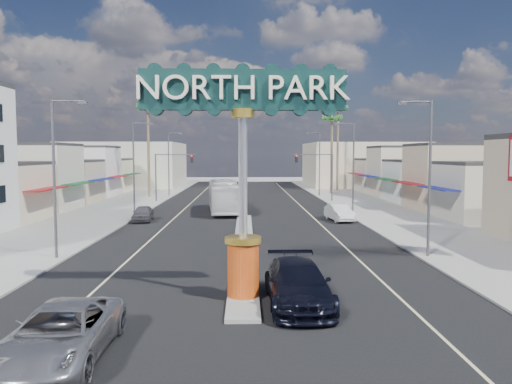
{
  "coord_description": "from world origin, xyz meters",
  "views": [
    {
      "loc": [
        0.08,
        -18.1,
        5.97
      ],
      "look_at": [
        0.73,
        11.18,
        3.73
      ],
      "focal_mm": 35.0,
      "sensor_mm": 36.0,
      "label": 1
    }
  ],
  "objects_px": {
    "palm_right_mid": "(332,123)",
    "city_bus": "(224,196)",
    "streetlight_r_near": "(427,170)",
    "traffic_signal_left": "(170,168)",
    "streetlight_r_mid": "(352,163)",
    "gateway_sign": "(243,155)",
    "suv_left": "(61,333)",
    "car_parked_right": "(339,213)",
    "streetlight_r_far": "(318,160)",
    "palm_left_far": "(148,113)",
    "traffic_signal_right": "(318,168)",
    "suv_right": "(298,284)",
    "streetlight_l_far": "(170,160)",
    "car_parked_left": "(143,213)",
    "streetlight_l_near": "(57,170)",
    "streetlight_l_mid": "(135,163)",
    "palm_right_far": "(338,114)"
  },
  "relations": [
    {
      "from": "suv_left",
      "to": "car_parked_right",
      "type": "distance_m",
      "value": 32.93
    },
    {
      "from": "gateway_sign",
      "to": "streetlight_r_far",
      "type": "height_order",
      "value": "gateway_sign"
    },
    {
      "from": "streetlight_l_near",
      "to": "palm_right_mid",
      "type": "height_order",
      "value": "palm_right_mid"
    },
    {
      "from": "streetlight_r_near",
      "to": "car_parked_right",
      "type": "xyz_separation_m",
      "value": [
        -1.92,
        15.99,
        -4.32
      ]
    },
    {
      "from": "palm_right_mid",
      "to": "car_parked_right",
      "type": "bearing_deg",
      "value": -98.5
    },
    {
      "from": "streetlight_l_mid",
      "to": "streetlight_r_mid",
      "type": "distance_m",
      "value": 20.87
    },
    {
      "from": "streetlight_r_far",
      "to": "car_parked_right",
      "type": "distance_m",
      "value": 26.44
    },
    {
      "from": "gateway_sign",
      "to": "palm_right_far",
      "type": "distance_m",
      "value": 62.2
    },
    {
      "from": "traffic_signal_left",
      "to": "streetlight_r_far",
      "type": "distance_m",
      "value": 21.2
    },
    {
      "from": "streetlight_l_near",
      "to": "streetlight_r_far",
      "type": "height_order",
      "value": "same"
    },
    {
      "from": "streetlight_r_near",
      "to": "suv_right",
      "type": "xyz_separation_m",
      "value": [
        -8.27,
        -8.83,
        -4.21
      ]
    },
    {
      "from": "suv_right",
      "to": "car_parked_left",
      "type": "distance_m",
      "value": 27.38
    },
    {
      "from": "streetlight_r_far",
      "to": "palm_left_far",
      "type": "relative_size",
      "value": 0.69
    },
    {
      "from": "car_parked_left",
      "to": "traffic_signal_left",
      "type": "bearing_deg",
      "value": 86.71
    },
    {
      "from": "palm_left_far",
      "to": "car_parked_left",
      "type": "bearing_deg",
      "value": -80.47
    },
    {
      "from": "palm_right_mid",
      "to": "suv_right",
      "type": "relative_size",
      "value": 2.05
    },
    {
      "from": "streetlight_l_near",
      "to": "palm_right_mid",
      "type": "distance_m",
      "value": 51.92
    },
    {
      "from": "city_bus",
      "to": "car_parked_left",
      "type": "bearing_deg",
      "value": -140.95
    },
    {
      "from": "streetlight_r_near",
      "to": "streetlight_r_mid",
      "type": "distance_m",
      "value": 20.0
    },
    {
      "from": "streetlight_r_near",
      "to": "car_parked_left",
      "type": "bearing_deg",
      "value": 140.23
    },
    {
      "from": "streetlight_l_far",
      "to": "palm_left_far",
      "type": "bearing_deg",
      "value": -142.08
    },
    {
      "from": "streetlight_l_near",
      "to": "palm_right_mid",
      "type": "bearing_deg",
      "value": 63.01
    },
    {
      "from": "streetlight_l_far",
      "to": "city_bus",
      "type": "height_order",
      "value": "streetlight_l_far"
    },
    {
      "from": "streetlight_r_far",
      "to": "palm_left_far",
      "type": "bearing_deg",
      "value": -175.12
    },
    {
      "from": "streetlight_l_far",
      "to": "car_parked_left",
      "type": "xyz_separation_m",
      "value": [
        1.43,
        -25.82,
        -4.37
      ]
    },
    {
      "from": "traffic_signal_right",
      "to": "streetlight_r_mid",
      "type": "height_order",
      "value": "streetlight_r_mid"
    },
    {
      "from": "suv_left",
      "to": "car_parked_right",
      "type": "height_order",
      "value": "suv_left"
    },
    {
      "from": "palm_right_mid",
      "to": "city_bus",
      "type": "distance_m",
      "value": 29.02
    },
    {
      "from": "suv_left",
      "to": "car_parked_left",
      "type": "height_order",
      "value": "suv_left"
    },
    {
      "from": "palm_left_far",
      "to": "car_parked_right",
      "type": "height_order",
      "value": "palm_left_far"
    },
    {
      "from": "streetlight_l_near",
      "to": "traffic_signal_right",
      "type": "bearing_deg",
      "value": 60.01
    },
    {
      "from": "streetlight_l_far",
      "to": "streetlight_r_near",
      "type": "height_order",
      "value": "same"
    },
    {
      "from": "palm_left_far",
      "to": "streetlight_r_near",
      "type": "bearing_deg",
      "value": -59.64
    },
    {
      "from": "palm_left_far",
      "to": "car_parked_right",
      "type": "distance_m",
      "value": 33.99
    },
    {
      "from": "car_parked_right",
      "to": "streetlight_l_near",
      "type": "bearing_deg",
      "value": -147.42
    },
    {
      "from": "streetlight_l_mid",
      "to": "suv_right",
      "type": "distance_m",
      "value": 31.74
    },
    {
      "from": "traffic_signal_left",
      "to": "streetlight_l_mid",
      "type": "relative_size",
      "value": 0.67
    },
    {
      "from": "city_bus",
      "to": "streetlight_r_far",
      "type": "bearing_deg",
      "value": 51.56
    },
    {
      "from": "traffic_signal_left",
      "to": "car_parked_left",
      "type": "distance_m",
      "value": 18.18
    },
    {
      "from": "gateway_sign",
      "to": "palm_right_mid",
      "type": "xyz_separation_m",
      "value": [
        13.0,
        54.02,
        4.67
      ]
    },
    {
      "from": "traffic_signal_right",
      "to": "gateway_sign",
      "type": "bearing_deg",
      "value": -102.33
    },
    {
      "from": "streetlight_r_far",
      "to": "suv_right",
      "type": "xyz_separation_m",
      "value": [
        -8.27,
        -50.83,
        -4.21
      ]
    },
    {
      "from": "streetlight_l_far",
      "to": "streetlight_r_far",
      "type": "height_order",
      "value": "same"
    },
    {
      "from": "gateway_sign",
      "to": "streetlight_l_mid",
      "type": "xyz_separation_m",
      "value": [
        -10.43,
        28.02,
        -0.86
      ]
    },
    {
      "from": "streetlight_r_mid",
      "to": "palm_left_far",
      "type": "height_order",
      "value": "palm_left_far"
    },
    {
      "from": "city_bus",
      "to": "traffic_signal_right",
      "type": "bearing_deg",
      "value": 39.35
    },
    {
      "from": "streetlight_r_mid",
      "to": "gateway_sign",
      "type": "bearing_deg",
      "value": -110.42
    },
    {
      "from": "streetlight_r_near",
      "to": "traffic_signal_left",
      "type": "bearing_deg",
      "value": 119.99
    },
    {
      "from": "palm_right_mid",
      "to": "car_parked_right",
      "type": "distance_m",
      "value": 31.9
    },
    {
      "from": "gateway_sign",
      "to": "streetlight_r_mid",
      "type": "height_order",
      "value": "gateway_sign"
    }
  ]
}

